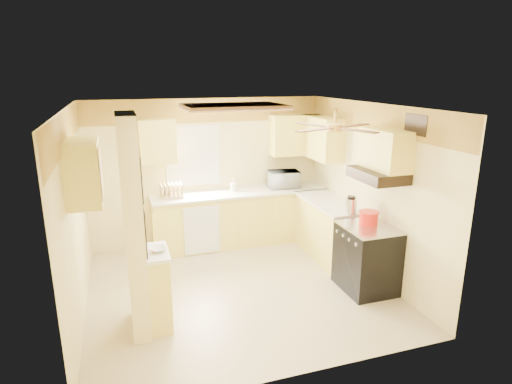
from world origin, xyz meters
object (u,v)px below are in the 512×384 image
object	(u,v)px
stove	(367,258)
bowl	(159,249)
microwave	(284,179)
kettle	(351,205)
dutch_oven	(369,218)

from	to	relation	value
stove	bowl	bearing A→B (deg)	-179.78
microwave	kettle	bearing A→B (deg)	108.59
stove	kettle	size ratio (longest dim) A/B	3.52
bowl	microwave	bearing A→B (deg)	42.17
microwave	stove	bearing A→B (deg)	105.43
dutch_oven	bowl	bearing A→B (deg)	-177.86
dutch_oven	kettle	size ratio (longest dim) A/B	1.03
stove	dutch_oven	bearing A→B (deg)	63.09
stove	bowl	world-z (taller)	bowl
dutch_oven	kettle	bearing A→B (deg)	95.40
microwave	dutch_oven	size ratio (longest dim) A/B	2.00
stove	kettle	xyz separation A→B (m)	(0.01, 0.51, 0.60)
microwave	dutch_oven	bearing A→B (deg)	107.14
stove	microwave	xyz separation A→B (m)	(-0.37, 2.16, 0.63)
microwave	kettle	distance (m)	1.70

